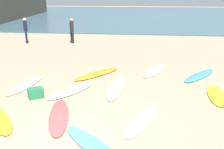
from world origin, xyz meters
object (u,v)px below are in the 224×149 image
at_px(surfboard_4, 216,95).
at_px(beachgoer_mid, 72,29).
at_px(surfboard_5, 116,88).
at_px(surfboard_7, 59,116).
at_px(surfboard_3, 154,71).
at_px(surfboard_1, 142,120).
at_px(beach_cooler, 36,93).
at_px(surfboard_6, 25,85).
at_px(surfboard_10, 93,145).
at_px(surfboard_0, 97,74).
at_px(surfboard_2, 200,75).
at_px(surfboard_9, 71,91).
at_px(beachgoer_near, 26,29).

relative_size(surfboard_4, beachgoer_mid, 1.17).
bearing_deg(surfboard_5, surfboard_7, 62.07).
bearing_deg(surfboard_3, surfboard_5, 76.75).
xyz_separation_m(surfboard_1, surfboard_7, (-2.49, -0.02, 0.01)).
bearing_deg(beach_cooler, surfboard_6, 130.44).
distance_m(surfboard_3, surfboard_10, 6.47).
distance_m(surfboard_0, surfboard_7, 4.10).
relative_size(surfboard_3, surfboard_10, 1.01).
relative_size(surfboard_7, beachgoer_mid, 1.33).
relative_size(surfboard_1, beach_cooler, 4.30).
xyz_separation_m(surfboard_2, surfboard_9, (-5.22, -2.40, 0.00)).
distance_m(beachgoer_near, beachgoer_mid, 3.33).
relative_size(surfboard_6, beachgoer_mid, 1.26).
xyz_separation_m(surfboard_5, surfboard_7, (-1.48, -2.47, 0.00)).
bearing_deg(beachgoer_mid, surfboard_1, -25.83).
bearing_deg(beach_cooler, surfboard_7, -46.15).
distance_m(beachgoer_near, beach_cooler, 10.46).
bearing_deg(surfboard_5, beachgoer_near, -45.33).
height_order(surfboard_4, surfboard_6, surfboard_6).
bearing_deg(surfboard_7, surfboard_1, 165.41).
xyz_separation_m(surfboard_0, surfboard_7, (-0.49, -4.07, -0.00)).
distance_m(surfboard_2, surfboard_4, 2.15).
bearing_deg(beach_cooler, surfboard_4, 7.87).
relative_size(surfboard_0, surfboard_2, 1.03).
bearing_deg(surfboard_9, surfboard_6, -158.23).
bearing_deg(surfboard_10, surfboard_9, 67.12).
relative_size(surfboard_10, beachgoer_mid, 1.29).
relative_size(surfboard_5, beach_cooler, 5.02).
xyz_separation_m(surfboard_0, surfboard_2, (4.58, 0.27, -0.00)).
height_order(surfboard_7, surfboard_10, surfboard_7).
relative_size(surfboard_10, beachgoer_near, 1.26).
bearing_deg(beachgoer_mid, surfboard_7, -37.38).
bearing_deg(surfboard_9, surfboard_10, -32.95).
distance_m(surfboard_4, beach_cooler, 6.50).
distance_m(surfboard_6, surfboard_10, 5.07).
bearing_deg(surfboard_6, surfboard_7, -37.68).
xyz_separation_m(surfboard_1, beach_cooler, (-3.74, 1.29, 0.15)).
relative_size(surfboard_1, surfboard_7, 0.93).
xyz_separation_m(surfboard_4, beachgoer_near, (-11.01, 8.48, 0.99)).
xyz_separation_m(surfboard_0, surfboard_3, (2.58, 0.79, -0.01)).
bearing_deg(surfboard_2, surfboard_0, -138.08).
bearing_deg(beachgoer_near, surfboard_10, 2.95).
xyz_separation_m(surfboard_9, beachgoer_near, (-5.68, 8.73, 0.98)).
distance_m(surfboard_5, surfboard_7, 2.88).
xyz_separation_m(surfboard_9, beach_cooler, (-1.10, -0.64, 0.14)).
bearing_deg(beachgoer_near, surfboard_6, -3.84).
distance_m(surfboard_5, beachgoer_mid, 9.54).
bearing_deg(beachgoer_near, surfboard_1, 10.28).
bearing_deg(surfboard_6, surfboard_10, -37.17).
bearing_deg(beach_cooler, beachgoer_near, 116.00).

